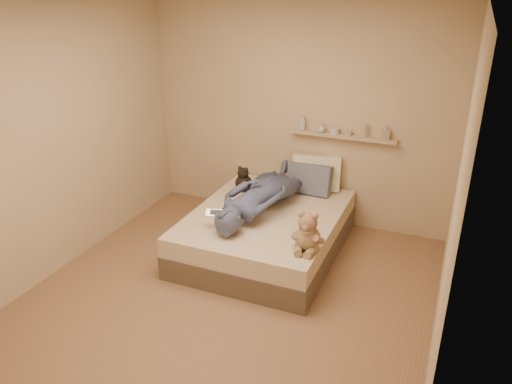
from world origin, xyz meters
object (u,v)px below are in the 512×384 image
at_px(bed, 266,232).
at_px(pillow_grey, 309,179).
at_px(game_console, 215,213).
at_px(dark_plush, 244,180).
at_px(pillow_cream, 316,173).
at_px(wall_shelf, 343,136).
at_px(teddy_bear, 307,234).
at_px(person, 262,193).

xyz_separation_m(bed, pillow_grey, (0.25, 0.69, 0.40)).
height_order(game_console, dark_plush, dark_plush).
relative_size(game_console, pillow_cream, 0.36).
xyz_separation_m(game_console, dark_plush, (-0.13, 0.96, -0.03)).
bearing_deg(dark_plush, bed, -43.67).
distance_m(game_console, wall_shelf, 1.75).
bearing_deg(pillow_grey, bed, -110.10).
bearing_deg(pillow_cream, pillow_grey, -105.62).
height_order(game_console, pillow_grey, pillow_grey).
relative_size(bed, game_console, 9.47).
distance_m(teddy_bear, pillow_grey, 1.32).
distance_m(game_console, dark_plush, 0.97).
height_order(pillow_cream, pillow_grey, pillow_cream).
distance_m(pillow_grey, wall_shelf, 0.61).
bearing_deg(game_console, bed, 57.31).
height_order(teddy_bear, pillow_cream, pillow_cream).
bearing_deg(wall_shelf, bed, -121.18).
bearing_deg(wall_shelf, dark_plush, -155.08).
height_order(bed, person, person).
distance_m(teddy_bear, person, 0.95).
bearing_deg(dark_plush, teddy_bear, -43.12).
relative_size(dark_plush, wall_shelf, 0.25).
distance_m(pillow_cream, pillow_grey, 0.15).
xyz_separation_m(bed, person, (-0.08, 0.05, 0.42)).
xyz_separation_m(teddy_bear, dark_plush, (-1.09, 1.02, -0.03)).
bearing_deg(bed, person, 146.06).
distance_m(game_console, pillow_grey, 1.34).
relative_size(dark_plush, pillow_cream, 0.55).
bearing_deg(dark_plush, game_console, -82.38).
height_order(pillow_cream, person, pillow_cream).
bearing_deg(pillow_grey, game_console, -115.83).
bearing_deg(wall_shelf, pillow_cream, -163.00).
distance_m(bed, pillow_grey, 0.83).
bearing_deg(teddy_bear, game_console, 176.31).
xyz_separation_m(teddy_bear, wall_shelf, (-0.08, 1.49, 0.49)).
height_order(dark_plush, pillow_grey, pillow_grey).
distance_m(bed, teddy_bear, 0.94).
bearing_deg(dark_plush, pillow_cream, 27.44).
relative_size(pillow_grey, person, 0.32).
height_order(teddy_bear, pillow_grey, teddy_bear).
bearing_deg(bed, wall_shelf, 58.82).
bearing_deg(person, teddy_bear, 146.00).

